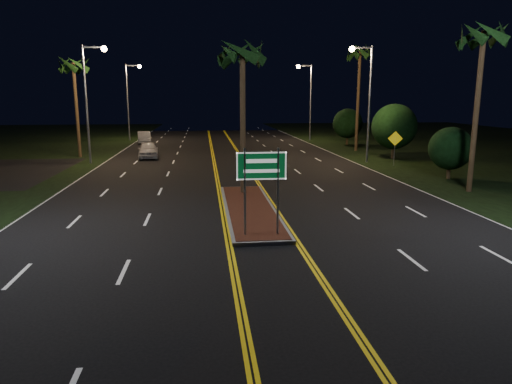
{
  "coord_description": "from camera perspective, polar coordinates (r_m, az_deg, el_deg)",
  "views": [
    {
      "loc": [
        -2.04,
        -13.2,
        5.08
      ],
      "look_at": [
        -0.28,
        2.08,
        1.9
      ],
      "focal_mm": 32.0,
      "sensor_mm": 36.0,
      "label": 1
    }
  ],
  "objects": [
    {
      "name": "ground",
      "position": [
        14.29,
        2.1,
        -9.15
      ],
      "size": [
        120.0,
        120.0,
        0.0
      ],
      "primitive_type": "plane",
      "color": "black",
      "rests_on": "ground"
    },
    {
      "name": "streetlight_left_mid",
      "position": [
        38.18,
        -19.99,
        11.85
      ],
      "size": [
        1.91,
        0.44,
        9.0
      ],
      "color": "gray",
      "rests_on": "ground"
    },
    {
      "name": "palm_left_far",
      "position": [
        42.67,
        -21.89,
        14.44
      ],
      "size": [
        2.4,
        2.4,
        8.8
      ],
      "color": "#382819",
      "rests_on": "ground"
    },
    {
      "name": "highway_sign",
      "position": [
        16.35,
        0.69,
        2.25
      ],
      "size": [
        1.8,
        0.08,
        3.2
      ],
      "color": "gray",
      "rests_on": "ground"
    },
    {
      "name": "streetlight_right_far",
      "position": [
        56.64,
        6.49,
        12.18
      ],
      "size": [
        1.91,
        0.44,
        9.0
      ],
      "color": "gray",
      "rests_on": "ground"
    },
    {
      "name": "car_near",
      "position": [
        40.45,
        -13.33,
        5.3
      ],
      "size": [
        2.61,
        5.09,
        1.63
      ],
      "primitive_type": "imported",
      "rotation": [
        0.0,
        0.0,
        0.11
      ],
      "color": "#B4B4BB",
      "rests_on": "ground"
    },
    {
      "name": "shrub_far",
      "position": [
        51.76,
        11.39,
        8.4
      ],
      "size": [
        3.24,
        3.24,
        3.96
      ],
      "color": "#382819",
      "rests_on": "ground"
    },
    {
      "name": "shrub_mid",
      "position": [
        40.58,
        16.89,
        7.85
      ],
      "size": [
        3.78,
        3.78,
        4.62
      ],
      "color": "#382819",
      "rests_on": "ground"
    },
    {
      "name": "palm_right_near",
      "position": [
        27.56,
        26.58,
        17.02
      ],
      "size": [
        2.4,
        2.4,
        9.3
      ],
      "color": "#382819",
      "rests_on": "ground"
    },
    {
      "name": "shrub_near",
      "position": [
        31.48,
        23.14,
        5.02
      ],
      "size": [
        2.7,
        2.7,
        3.3
      ],
      "color": "#382819",
      "rests_on": "ground"
    },
    {
      "name": "palm_right_far",
      "position": [
        45.86,
        12.88,
        16.47
      ],
      "size": [
        2.4,
        2.4,
        10.3
      ],
      "color": "#382819",
      "rests_on": "ground"
    },
    {
      "name": "palm_median",
      "position": [
        23.89,
        -1.72,
        16.94
      ],
      "size": [
        2.4,
        2.4,
        8.3
      ],
      "color": "#382819",
      "rests_on": "ground"
    },
    {
      "name": "warning_sign",
      "position": [
        36.37,
        16.98,
        5.86
      ],
      "size": [
        1.06,
        0.35,
        2.62
      ],
      "rotation": [
        0.0,
        0.0,
        -0.3
      ],
      "color": "gray",
      "rests_on": "ground"
    },
    {
      "name": "streetlight_right_mid",
      "position": [
        37.41,
        13.51,
        12.24
      ],
      "size": [
        1.91,
        0.44,
        9.0
      ],
      "color": "gray",
      "rests_on": "ground"
    },
    {
      "name": "streetlight_left_far",
      "position": [
        57.84,
        -15.43,
        11.83
      ],
      "size": [
        1.91,
        0.44,
        9.0
      ],
      "color": "gray",
      "rests_on": "ground"
    },
    {
      "name": "median_island",
      "position": [
        20.91,
        -0.78,
        -2.15
      ],
      "size": [
        2.25,
        10.25,
        0.17
      ],
      "color": "gray",
      "rests_on": "ground"
    },
    {
      "name": "car_far",
      "position": [
        53.98,
        -13.81,
        6.76
      ],
      "size": [
        2.63,
        4.88,
        1.55
      ],
      "primitive_type": "imported",
      "rotation": [
        0.0,
        0.0,
        0.14
      ],
      "color": "silver",
      "rests_on": "ground"
    }
  ]
}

